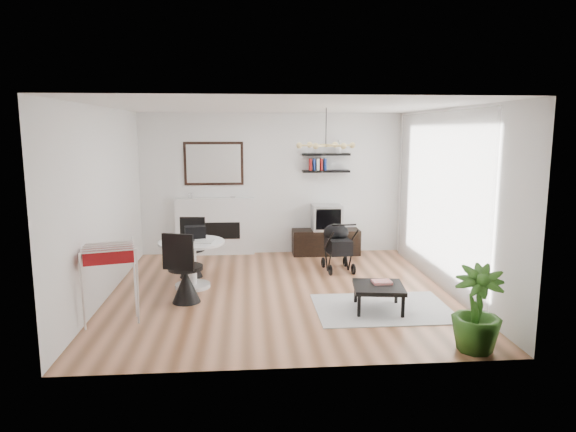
{
  "coord_description": "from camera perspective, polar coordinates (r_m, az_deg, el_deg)",
  "views": [
    {
      "loc": [
        -0.49,
        -7.33,
        2.37
      ],
      "look_at": [
        0.14,
        0.4,
        1.07
      ],
      "focal_mm": 32.0,
      "sensor_mm": 36.0,
      "label": 1
    }
  ],
  "objects": [
    {
      "name": "shelf_upper",
      "position": [
        9.83,
        4.25,
        6.84
      ],
      "size": [
        0.9,
        0.25,
        0.04
      ],
      "primitive_type": "cube",
      "color": "black",
      "rests_on": "wall_back"
    },
    {
      "name": "chair_near",
      "position": [
        7.3,
        -11.35,
        -7.02
      ],
      "size": [
        0.52,
        0.54,
        1.02
      ],
      "rotation": [
        0.0,
        0.0,
        2.83
      ],
      "color": "black",
      "rests_on": "floor"
    },
    {
      "name": "sheer_curtain",
      "position": [
        8.13,
        16.19,
        1.91
      ],
      "size": [
        0.04,
        3.6,
        2.6
      ],
      "primitive_type": "cube",
      "color": "white",
      "rests_on": "wall_right"
    },
    {
      "name": "potted_plant",
      "position": [
        5.97,
        20.26,
        -9.67
      ],
      "size": [
        0.67,
        0.67,
        0.94
      ],
      "primitive_type": "imported",
      "rotation": [
        0.0,
        0.0,
        -0.32
      ],
      "color": "#2C5B1A",
      "rests_on": "floor"
    },
    {
      "name": "stroller",
      "position": [
        8.83,
        5.52,
        -3.59
      ],
      "size": [
        0.5,
        0.75,
        0.88
      ],
      "rotation": [
        0.0,
        0.0,
        0.09
      ],
      "color": "black",
      "rests_on": "floor"
    },
    {
      "name": "drinking_glass",
      "position": [
        8.0,
        -12.89,
        -2.26
      ],
      "size": [
        0.06,
        0.06,
        0.1
      ],
      "primitive_type": "cylinder",
      "color": "white",
      "rests_on": "dining_table"
    },
    {
      "name": "crt_tv",
      "position": [
        9.85,
        4.31,
        -0.14
      ],
      "size": [
        0.56,
        0.49,
        0.49
      ],
      "color": "#B8B7BA",
      "rests_on": "tv_console"
    },
    {
      "name": "chair_far",
      "position": [
        8.56,
        -10.72,
        -4.66
      ],
      "size": [
        0.46,
        0.48,
        0.96
      ],
      "rotation": [
        0.0,
        0.0,
        -0.11
      ],
      "color": "black",
      "rests_on": "floor"
    },
    {
      "name": "laptop",
      "position": [
        7.8,
        -11.44,
        -2.79
      ],
      "size": [
        0.33,
        0.23,
        0.02
      ],
      "primitive_type": "imported",
      "rotation": [
        0.0,
        0.0,
        0.1
      ],
      "color": "black",
      "rests_on": "dining_table"
    },
    {
      "name": "newspaper",
      "position": [
        7.78,
        -9.43,
        -2.83
      ],
      "size": [
        0.34,
        0.3,
        0.01
      ],
      "primitive_type": "cube",
      "rotation": [
        0.0,
        0.0,
        -0.15
      ],
      "color": "beige",
      "rests_on": "dining_table"
    },
    {
      "name": "ceiling",
      "position": [
        7.36,
        -0.87,
        12.06
      ],
      "size": [
        5.0,
        5.0,
        0.0
      ],
      "primitive_type": "plane",
      "color": "white",
      "rests_on": "wall_back"
    },
    {
      "name": "floor",
      "position": [
        7.72,
        -0.82,
        -8.38
      ],
      "size": [
        5.0,
        5.0,
        0.0
      ],
      "primitive_type": "plane",
      "color": "brown",
      "rests_on": "ground"
    },
    {
      "name": "pendant_lamp",
      "position": [
        7.73,
        4.23,
        7.83
      ],
      "size": [
        0.9,
        0.9,
        0.1
      ],
      "primitive_type": null,
      "color": "tan",
      "rests_on": "ceiling"
    },
    {
      "name": "magazines",
      "position": [
        7.04,
        10.4,
        -7.23
      ],
      "size": [
        0.26,
        0.21,
        0.04
      ],
      "primitive_type": "cube",
      "rotation": [
        0.0,
        0.0,
        0.04
      ],
      "color": "#DE3837",
      "rests_on": "coffee_table"
    },
    {
      "name": "shelf_lower",
      "position": [
        9.85,
        4.23,
        4.98
      ],
      "size": [
        0.9,
        0.25,
        0.04
      ],
      "primitive_type": "cube",
      "color": "black",
      "rests_on": "wall_back"
    },
    {
      "name": "drying_rack",
      "position": [
        6.72,
        -19.18,
        -7.0
      ],
      "size": [
        0.81,
        0.78,
        0.99
      ],
      "rotation": [
        0.0,
        0.0,
        0.27
      ],
      "color": "white",
      "rests_on": "floor"
    },
    {
      "name": "wall_back",
      "position": [
        9.9,
        -1.81,
        3.57
      ],
      "size": [
        5.0,
        0.0,
        5.0
      ],
      "primitive_type": "plane",
      "rotation": [
        1.57,
        0.0,
        0.0
      ],
      "color": "white",
      "rests_on": "floor"
    },
    {
      "name": "wall_right",
      "position": [
        7.99,
        17.37,
        1.71
      ],
      "size": [
        0.0,
        5.0,
        5.0
      ],
      "primitive_type": "plane",
      "rotation": [
        1.57,
        0.0,
        -1.57
      ],
      "color": "white",
      "rests_on": "floor"
    },
    {
      "name": "wall_left",
      "position": [
        7.67,
        -19.82,
        1.28
      ],
      "size": [
        0.0,
        5.0,
        5.0
      ],
      "primitive_type": "plane",
      "rotation": [
        1.57,
        0.0,
        1.57
      ],
      "color": "white",
      "rests_on": "floor"
    },
    {
      "name": "rug",
      "position": [
        7.13,
        10.45,
        -10.05
      ],
      "size": [
        1.8,
        1.3,
        0.01
      ],
      "primitive_type": "cube",
      "color": "#B0B0B0",
      "rests_on": "floor"
    },
    {
      "name": "coffee_table",
      "position": [
        6.97,
        10.04,
        -7.88
      ],
      "size": [
        0.73,
        0.73,
        0.33
      ],
      "rotation": [
        0.0,
        0.0,
        -0.14
      ],
      "color": "black",
      "rests_on": "rug"
    },
    {
      "name": "tv_console",
      "position": [
        9.95,
        4.22,
        -2.89
      ],
      "size": [
        1.29,
        0.45,
        0.48
      ],
      "primitive_type": "cube",
      "color": "black",
      "rests_on": "floor"
    },
    {
      "name": "black_bag",
      "position": [
        8.07,
        -10.29,
        -1.76
      ],
      "size": [
        0.34,
        0.24,
        0.19
      ],
      "primitive_type": "cube",
      "rotation": [
        0.0,
        0.0,
        0.2
      ],
      "color": "black",
      "rests_on": "dining_table"
    },
    {
      "name": "fireplace",
      "position": [
        9.92,
        -8.13,
        -0.38
      ],
      "size": [
        1.5,
        0.17,
        2.16
      ],
      "color": "white",
      "rests_on": "floor"
    },
    {
      "name": "dining_table",
      "position": [
        7.92,
        -10.62,
        -4.5
      ],
      "size": [
        0.99,
        0.99,
        0.72
      ],
      "color": "white",
      "rests_on": "floor"
    }
  ]
}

